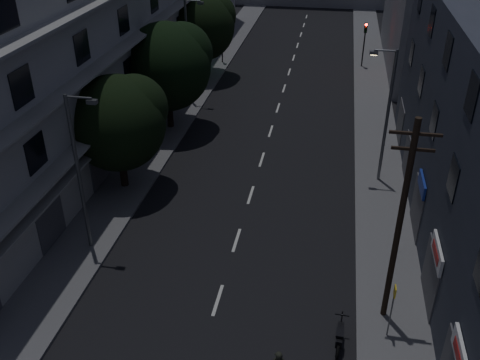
% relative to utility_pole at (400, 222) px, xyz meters
% --- Properties ---
extents(ground, '(160.00, 160.00, 0.00)m').
position_rel_utility_pole_xyz_m(ground, '(-7.12, 18.20, -4.87)').
color(ground, black).
rests_on(ground, ground).
extents(sidewalk_left, '(3.00, 90.00, 0.15)m').
position_rel_utility_pole_xyz_m(sidewalk_left, '(-14.62, 18.20, -4.79)').
color(sidewalk_left, '#565659').
rests_on(sidewalk_left, ground).
extents(sidewalk_right, '(3.00, 90.00, 0.15)m').
position_rel_utility_pole_xyz_m(sidewalk_right, '(0.38, 18.20, -4.79)').
color(sidewalk_right, '#565659').
rests_on(sidewalk_right, ground).
extents(lane_markings, '(0.15, 60.50, 0.01)m').
position_rel_utility_pole_xyz_m(lane_markings, '(-7.12, 24.45, -4.86)').
color(lane_markings, beige).
rests_on(lane_markings, ground).
extents(building_left, '(7.00, 36.00, 14.00)m').
position_rel_utility_pole_xyz_m(building_left, '(-19.10, 11.20, 2.13)').
color(building_left, '#9E9E9A').
rests_on(building_left, ground).
extents(tree_near, '(5.48, 5.48, 6.76)m').
position_rel_utility_pole_xyz_m(tree_near, '(-14.63, 8.31, -0.49)').
color(tree_near, black).
rests_on(tree_near, sidewalk_left).
extents(tree_mid, '(6.16, 6.16, 7.58)m').
position_rel_utility_pole_xyz_m(tree_mid, '(-14.37, 17.01, 0.02)').
color(tree_mid, black).
rests_on(tree_mid, sidewalk_left).
extents(tree_far, '(6.03, 6.03, 7.46)m').
position_rel_utility_pole_xyz_m(tree_far, '(-14.82, 28.49, -0.04)').
color(tree_far, black).
rests_on(tree_far, sidewalk_left).
extents(traffic_signal_far_right, '(0.28, 0.37, 4.10)m').
position_rel_utility_pole_xyz_m(traffic_signal_far_right, '(-0.41, 33.70, -1.77)').
color(traffic_signal_far_right, black).
rests_on(traffic_signal_far_right, sidewalk_right).
extents(traffic_signal_far_left, '(0.28, 0.37, 4.10)m').
position_rel_utility_pole_xyz_m(traffic_signal_far_left, '(-13.86, 32.55, -1.77)').
color(traffic_signal_far_left, black).
rests_on(traffic_signal_far_left, sidewalk_left).
extents(street_lamp_left_near, '(1.51, 0.25, 8.00)m').
position_rel_utility_pole_xyz_m(street_lamp_left_near, '(-14.10, 2.31, -0.27)').
color(street_lamp_left_near, '#53565A').
rests_on(street_lamp_left_near, sidewalk_left).
extents(street_lamp_right, '(1.51, 0.25, 8.00)m').
position_rel_utility_pole_xyz_m(street_lamp_right, '(0.15, 11.71, -0.27)').
color(street_lamp_right, '#5B5E63').
rests_on(street_lamp_right, sidewalk_right).
extents(street_lamp_left_far, '(1.51, 0.25, 8.00)m').
position_rel_utility_pole_xyz_m(street_lamp_left_far, '(-14.31, 22.28, -0.27)').
color(street_lamp_left_far, '#54585B').
rests_on(street_lamp_left_far, sidewalk_left).
extents(utility_pole, '(1.80, 0.24, 9.00)m').
position_rel_utility_pole_xyz_m(utility_pole, '(0.00, 0.00, 0.00)').
color(utility_pole, black).
rests_on(utility_pole, sidewalk_right).
extents(bus_stop_sign, '(0.06, 0.35, 2.52)m').
position_rel_utility_pole_xyz_m(bus_stop_sign, '(0.08, -1.21, -2.98)').
color(bus_stop_sign, '#595B60').
rests_on(bus_stop_sign, sidewalk_right).
extents(motorcycle, '(0.56, 1.94, 1.25)m').
position_rel_utility_pole_xyz_m(motorcycle, '(-1.83, -2.03, -4.38)').
color(motorcycle, black).
rests_on(motorcycle, ground).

